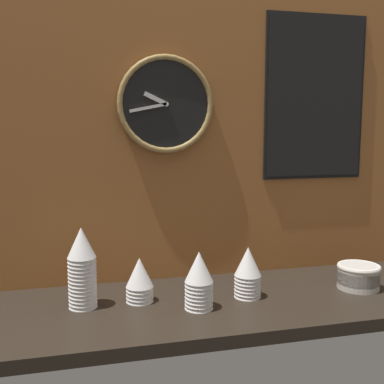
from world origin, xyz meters
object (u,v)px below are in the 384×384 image
at_px(cup_stack_left, 82,268).
at_px(cup_stack_center_right, 248,272).
at_px(wall_clock, 166,104).
at_px(cup_stack_center_left, 140,280).
at_px(bowl_stack_far_right, 358,276).
at_px(menu_board, 315,98).
at_px(cup_stack_center, 199,280).

distance_m(cup_stack_left, cup_stack_center_right, 0.54).
relative_size(cup_stack_left, wall_clock, 0.74).
relative_size(cup_stack_center_left, wall_clock, 0.42).
height_order(cup_stack_center_left, bowl_stack_far_right, cup_stack_center_left).
relative_size(bowl_stack_far_right, menu_board, 0.24).
distance_m(cup_stack_center, wall_clock, 0.63).
distance_m(cup_stack_center, cup_stack_center_left, 0.20).
xyz_separation_m(cup_stack_center, menu_board, (0.54, 0.31, 0.58)).
distance_m(cup_stack_center_left, bowl_stack_far_right, 0.76).
xyz_separation_m(cup_stack_left, wall_clock, (0.31, 0.20, 0.51)).
relative_size(cup_stack_center, cup_stack_center_right, 1.07).
height_order(wall_clock, menu_board, menu_board).
bearing_deg(menu_board, wall_clock, -179.13).
height_order(cup_stack_left, cup_stack_center_left, cup_stack_left).
relative_size(cup_stack_left, menu_board, 0.41).
bearing_deg(menu_board, bowl_stack_far_right, -80.43).
bearing_deg(bowl_stack_far_right, menu_board, 99.57).
relative_size(cup_stack_center, cup_stack_left, 0.71).
relative_size(cup_stack_left, cup_stack_center_left, 1.76).
bearing_deg(cup_stack_center_left, cup_stack_center_right, -7.58).
relative_size(bowl_stack_far_right, wall_clock, 0.43).
bearing_deg(wall_clock, bowl_stack_far_right, -22.35).
height_order(cup_stack_center_right, menu_board, menu_board).
xyz_separation_m(cup_stack_center_right, bowl_stack_far_right, (0.41, -0.02, -0.04)).
relative_size(cup_stack_center, wall_clock, 0.53).
distance_m(cup_stack_left, bowl_stack_far_right, 0.94).
bearing_deg(cup_stack_center_right, bowl_stack_far_right, -2.29).
bearing_deg(menu_board, cup_stack_center, -150.26).
bearing_deg(cup_stack_left, wall_clock, 32.99).
relative_size(wall_clock, menu_board, 0.55).
height_order(cup_stack_left, cup_stack_center_right, cup_stack_left).
xyz_separation_m(cup_stack_center, cup_stack_center_left, (-0.17, 0.11, -0.02)).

